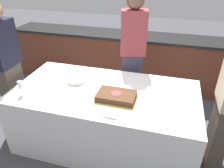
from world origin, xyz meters
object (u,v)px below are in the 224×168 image
object	(u,v)px
wine_glass	(20,86)
person_cutting_cake	(133,54)
plate_stack	(76,80)
person_seated_left	(8,68)
cake	(116,96)

from	to	relation	value
wine_glass	person_cutting_cake	xyz separation A→B (m)	(1.02, 1.08, 0.06)
plate_stack	person_seated_left	world-z (taller)	person_seated_left
cake	plate_stack	distance (m)	0.61
plate_stack	person_seated_left	distance (m)	0.88
plate_stack	person_seated_left	xyz separation A→B (m)	(-0.86, -0.10, 0.10)
cake	person_cutting_cake	world-z (taller)	person_cutting_cake
plate_stack	wine_glass	world-z (taller)	wine_glass
person_cutting_cake	person_seated_left	size ratio (longest dim) A/B	1.04
plate_stack	person_cutting_cake	world-z (taller)	person_cutting_cake
person_cutting_cake	wine_glass	bearing A→B (deg)	34.43
plate_stack	person_cutting_cake	size ratio (longest dim) A/B	0.13
wine_glass	person_seated_left	distance (m)	0.52
plate_stack	wine_glass	distance (m)	0.63
person_cutting_cake	person_seated_left	distance (m)	1.62
person_seated_left	wine_glass	bearing A→B (deg)	-128.14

